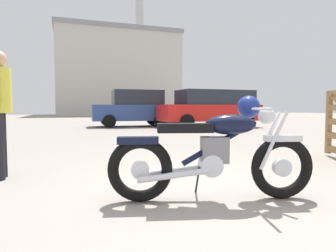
{
  "coord_description": "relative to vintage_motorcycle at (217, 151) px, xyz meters",
  "views": [
    {
      "loc": [
        -1.55,
        -2.82,
        0.93
      ],
      "look_at": [
        -0.17,
        1.07,
        0.67
      ],
      "focal_mm": 31.63,
      "sensor_mm": 36.0,
      "label": 1
    }
  ],
  "objects": [
    {
      "name": "industrial_building",
      "position": [
        5.15,
        38.08,
        4.81
      ],
      "size": [
        15.05,
        14.11,
        21.16
      ],
      "rotation": [
        0.0,
        0.0,
        -0.01
      ],
      "color": "beige",
      "rests_on": "ground_plane"
    },
    {
      "name": "white_estate_far",
      "position": [
        1.85,
        11.73,
        0.43
      ],
      "size": [
        3.99,
        2.0,
        1.78
      ],
      "rotation": [
        0.0,
        0.0,
        3.08
      ],
      "color": "black",
      "rests_on": "ground_plane"
    },
    {
      "name": "dark_sedan_left",
      "position": [
        5.11,
        9.82,
        0.45
      ],
      "size": [
        4.71,
        1.98,
        1.74
      ],
      "rotation": [
        0.0,
        0.0,
        3.14
      ],
      "color": "black",
      "rests_on": "ground_plane"
    },
    {
      "name": "vintage_motorcycle",
      "position": [
        0.0,
        0.0,
        0.0
      ],
      "size": [
        2.04,
        0.75,
        1.07
      ],
      "rotation": [
        0.0,
        0.0,
        -0.27
      ],
      "color": "black",
      "rests_on": "ground_plane"
    },
    {
      "name": "ground_plane",
      "position": [
        0.09,
        0.19,
        -0.49
      ],
      "size": [
        80.0,
        80.0,
        0.0
      ],
      "primitive_type": "plane",
      "color": "gray"
    }
  ]
}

